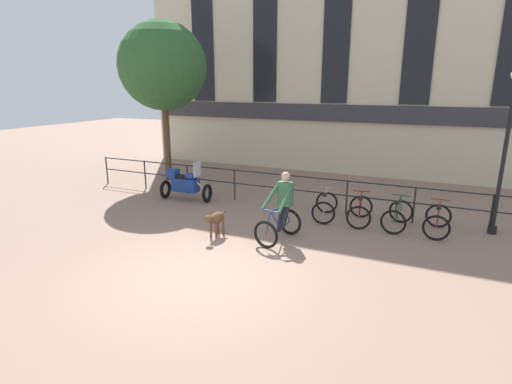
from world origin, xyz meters
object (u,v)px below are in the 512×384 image
object	(u,v)px
parked_bicycle_near_lamp	(325,207)
street_lamp	(506,145)
parked_bicycle_mid_right	(397,216)
parked_bicycle_far_end	(437,221)
parked_motorcycle	(185,184)
parked_bicycle_mid_left	(360,211)
cyclist_with_bike	(281,210)
dog	(216,219)

from	to	relation	value
parked_bicycle_near_lamp	street_lamp	bearing A→B (deg)	178.72
parked_bicycle_mid_right	parked_bicycle_far_end	bearing A→B (deg)	-174.69
parked_motorcycle	parked_bicycle_mid_right	distance (m)	6.74
parked_bicycle_mid_left	street_lamp	distance (m)	3.89
parked_bicycle_mid_left	parked_bicycle_near_lamp	bearing A→B (deg)	-6.59
cyclist_with_bike	parked_bicycle_far_end	bearing A→B (deg)	40.61
cyclist_with_bike	parked_bicycle_mid_left	bearing A→B (deg)	63.15
street_lamp	parked_bicycle_mid_right	bearing A→B (deg)	-164.85
parked_bicycle_far_end	parked_bicycle_near_lamp	bearing A→B (deg)	2.21
parked_bicycle_mid_right	street_lamp	world-z (taller)	street_lamp
parked_motorcycle	parked_bicycle_far_end	xyz separation A→B (m)	(7.73, 0.06, -0.20)
parked_motorcycle	parked_bicycle_far_end	world-z (taller)	parked_motorcycle
parked_bicycle_far_end	street_lamp	world-z (taller)	street_lamp
parked_bicycle_mid_left	parked_bicycle_far_end	size ratio (longest dim) A/B	1.04
cyclist_with_bike	parked_bicycle_near_lamp	xyz separation A→B (m)	(0.58, 2.03, -0.41)
dog	parked_bicycle_far_end	bearing A→B (deg)	32.35
cyclist_with_bike	street_lamp	distance (m)	5.76
parked_bicycle_near_lamp	cyclist_with_bike	bearing A→B (deg)	64.51
cyclist_with_bike	parked_motorcycle	distance (m)	4.63
dog	parked_bicycle_mid_right	distance (m)	4.86
cyclist_with_bike	parked_bicycle_mid_right	size ratio (longest dim) A/B	1.46
dog	parked_bicycle_mid_right	size ratio (longest dim) A/B	0.76
parked_bicycle_mid_right	street_lamp	xyz separation A→B (m)	(2.32, 0.63, 1.96)
cyclist_with_bike	parked_bicycle_near_lamp	bearing A→B (deg)	84.94
dog	parked_bicycle_mid_left	distance (m)	4.05
dog	street_lamp	xyz separation A→B (m)	(6.46, 3.16, 1.85)
cyclist_with_bike	parked_bicycle_mid_right	bearing A→B (deg)	49.28
parked_motorcycle	parked_bicycle_near_lamp	xyz separation A→B (m)	(4.76, 0.06, -0.20)
parked_bicycle_mid_left	parked_bicycle_far_end	bearing A→B (deg)	173.42
dog	street_lamp	size ratio (longest dim) A/B	0.21
parked_bicycle_mid_right	parked_motorcycle	bearing A→B (deg)	5.81
parked_motorcycle	parked_bicycle_near_lamp	bearing A→B (deg)	-94.03
dog	parked_bicycle_mid_left	world-z (taller)	parked_bicycle_mid_left
cyclist_with_bike	dog	bearing A→B (deg)	-151.39
street_lamp	parked_motorcycle	bearing A→B (deg)	-175.67
parked_motorcycle	street_lamp	world-z (taller)	street_lamp
parked_bicycle_mid_right	parked_bicycle_mid_left	bearing A→B (deg)	5.31
parked_bicycle_mid_left	parked_motorcycle	bearing A→B (deg)	-6.00
parked_bicycle_mid_right	parked_bicycle_near_lamp	bearing A→B (deg)	5.31
parked_bicycle_far_end	street_lamp	size ratio (longest dim) A/B	0.28
parked_bicycle_far_end	parked_bicycle_mid_right	bearing A→B (deg)	2.21
street_lamp	cyclist_with_bike	bearing A→B (deg)	-151.40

